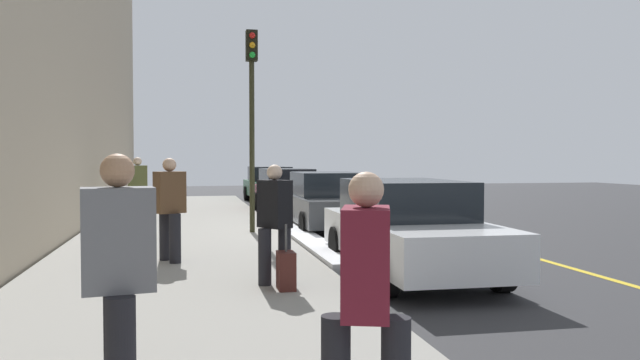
{
  "coord_description": "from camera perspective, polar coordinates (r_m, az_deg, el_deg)",
  "views": [
    {
      "loc": [
        14.89,
        -3.18,
        1.87
      ],
      "look_at": [
        -1.44,
        0.32,
        1.29
      ],
      "focal_mm": 34.98,
      "sensor_mm": 36.0,
      "label": 1
    }
  ],
  "objects": [
    {
      "name": "ground_plane",
      "position": [
        15.34,
        -0.03,
        -5.01
      ],
      "size": [
        56.0,
        56.0,
        0.0
      ],
      "primitive_type": "plane",
      "color": "#333335"
    },
    {
      "name": "sidewalk",
      "position": [
        15.0,
        -12.5,
        -4.93
      ],
      "size": [
        28.0,
        4.6,
        0.15
      ],
      "primitive_type": "cube",
      "color": "gray",
      "rests_on": "ground"
    },
    {
      "name": "lane_stripe_centre",
      "position": [
        16.3,
        11.07,
        -4.61
      ],
      "size": [
        28.0,
        0.14,
        0.01
      ],
      "primitive_type": "cube",
      "color": "gold",
      "rests_on": "ground"
    },
    {
      "name": "snow_bank_curb",
      "position": [
        13.51,
        -1.41,
        -5.49
      ],
      "size": [
        7.62,
        0.56,
        0.22
      ],
      "primitive_type": "cube",
      "color": "white",
      "rests_on": "ground"
    },
    {
      "name": "parked_car_green",
      "position": [
        26.78,
        -4.59,
        -0.4
      ],
      "size": [
        4.34,
        2.01,
        1.51
      ],
      "color": "black",
      "rests_on": "ground"
    },
    {
      "name": "parked_car_maroon",
      "position": [
        21.47,
        -3.02,
        -0.98
      ],
      "size": [
        4.51,
        1.99,
        1.51
      ],
      "color": "black",
      "rests_on": "ground"
    },
    {
      "name": "parked_car_charcoal",
      "position": [
        15.9,
        0.77,
        -2.02
      ],
      "size": [
        4.13,
        1.92,
        1.51
      ],
      "color": "black",
      "rests_on": "ground"
    },
    {
      "name": "parked_car_white",
      "position": [
        10.15,
        8.04,
        -4.3
      ],
      "size": [
        4.73,
        1.95,
        1.51
      ],
      "color": "black",
      "rests_on": "ground"
    },
    {
      "name": "pedestrian_grey_coat",
      "position": [
        4.46,
        -17.95,
        -8.22
      ],
      "size": [
        0.57,
        0.51,
        1.75
      ],
      "color": "black",
      "rests_on": "sidewalk"
    },
    {
      "name": "pedestrian_brown_coat",
      "position": [
        10.64,
        -13.58,
        -2.37
      ],
      "size": [
        0.53,
        0.55,
        1.72
      ],
      "color": "black",
      "rests_on": "sidewalk"
    },
    {
      "name": "pedestrian_black_coat",
      "position": [
        8.58,
        -4.16,
        -3.68
      ],
      "size": [
        0.52,
        0.48,
        1.63
      ],
      "color": "black",
      "rests_on": "sidewalk"
    },
    {
      "name": "pedestrian_burgundy_coat",
      "position": [
        3.8,
        4.22,
        -10.83
      ],
      "size": [
        0.51,
        0.52,
        1.64
      ],
      "color": "black",
      "rests_on": "sidewalk"
    },
    {
      "name": "pedestrian_olive_coat",
      "position": [
        17.83,
        -16.33,
        -0.61
      ],
      "size": [
        0.57,
        0.53,
        1.75
      ],
      "color": "black",
      "rests_on": "sidewalk"
    },
    {
      "name": "traffic_light_pole",
      "position": [
        14.6,
        -6.25,
        7.54
      ],
      "size": [
        0.35,
        0.26,
        4.67
      ],
      "color": "#2D2D19",
      "rests_on": "sidewalk"
    },
    {
      "name": "rolling_suitcase",
      "position": [
        8.23,
        -3.12,
        -8.26
      ],
      "size": [
        0.34,
        0.22,
        0.86
      ],
      "color": "#471E19",
      "rests_on": "sidewalk"
    }
  ]
}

